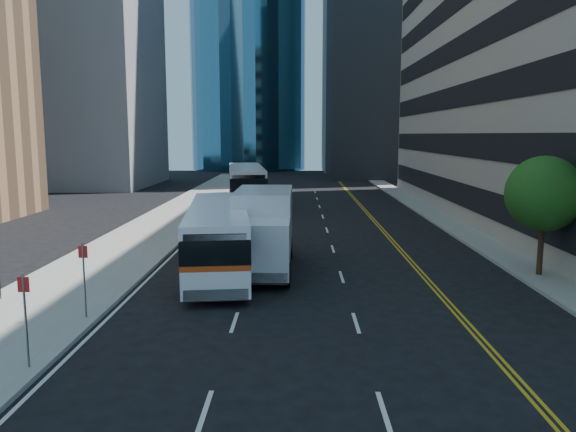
% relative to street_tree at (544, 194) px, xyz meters
% --- Properties ---
extents(ground, '(160.00, 160.00, 0.00)m').
position_rel_street_tree_xyz_m(ground, '(-9.00, -8.00, -3.64)').
color(ground, black).
rests_on(ground, ground).
extents(sidewalk_west, '(5.00, 90.00, 0.15)m').
position_rel_street_tree_xyz_m(sidewalk_west, '(-19.50, 17.00, -3.57)').
color(sidewalk_west, gray).
rests_on(sidewalk_west, ground).
extents(sidewalk_east, '(2.00, 90.00, 0.15)m').
position_rel_street_tree_xyz_m(sidewalk_east, '(-0.00, 17.00, -3.57)').
color(sidewalk_east, gray).
rests_on(sidewalk_east, ground).
extents(midrise_west, '(18.00, 18.00, 35.00)m').
position_rel_street_tree_xyz_m(midrise_west, '(-37.00, 44.00, 13.86)').
color(midrise_west, gray).
rests_on(midrise_west, ground).
extents(street_tree, '(3.20, 3.20, 5.10)m').
position_rel_street_tree_xyz_m(street_tree, '(0.00, 0.00, 0.00)').
color(street_tree, '#332114').
rests_on(street_tree, sidewalk_east).
extents(bus_front, '(3.88, 11.72, 2.97)m').
position_rel_street_tree_xyz_m(bus_front, '(-13.98, 0.99, -2.02)').
color(bus_front, white).
rests_on(bus_front, ground).
extents(bus_rear, '(4.42, 13.31, 3.37)m').
position_rel_street_tree_xyz_m(bus_rear, '(-14.88, 24.98, -1.80)').
color(bus_rear, silver).
rests_on(bus_rear, ground).
extents(box_truck, '(2.67, 7.50, 3.58)m').
position_rel_street_tree_xyz_m(box_truck, '(-12.00, 1.24, -1.75)').
color(box_truck, silver).
rests_on(box_truck, ground).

